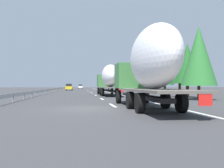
{
  "coord_description": "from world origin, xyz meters",
  "views": [
    {
      "loc": [
        -15.25,
        0.54,
        1.41
      ],
      "look_at": [
        14.75,
        -3.46,
        1.58
      ],
      "focal_mm": 39.57,
      "sensor_mm": 36.0,
      "label": 1
    }
  ],
  "objects": [
    {
      "name": "lane_stripe_3",
      "position": [
        30.75,
        -1.8,
        0.0
      ],
      "size": [
        3.2,
        0.2,
        0.01
      ],
      "primitive_type": "cube",
      "color": "white",
      "rests_on": "ground_plane"
    },
    {
      "name": "edge_line_right",
      "position": [
        45.0,
        -5.5,
        0.0
      ],
      "size": [
        110.0,
        0.2,
        0.01
      ],
      "primitive_type": "cube",
      "color": "white",
      "rests_on": "ground_plane"
    },
    {
      "name": "ground_plane",
      "position": [
        40.0,
        0.0,
        0.0
      ],
      "size": [
        260.0,
        260.0,
        0.0
      ],
      "primitive_type": "plane",
      "color": "#38383A"
    },
    {
      "name": "car_yellow_coupe",
      "position": [
        56.16,
        3.42,
        0.94
      ],
      "size": [
        4.77,
        1.85,
        1.85
      ],
      "color": "gold",
      "rests_on": "ground_plane"
    },
    {
      "name": "lane_stripe_4",
      "position": [
        37.91,
        -1.8,
        0.0
      ],
      "size": [
        3.2,
        0.2,
        0.01
      ],
      "primitive_type": "cube",
      "color": "white",
      "rests_on": "ground_plane"
    },
    {
      "name": "tree_4",
      "position": [
        22.54,
        -13.0,
        4.39
      ],
      "size": [
        2.84,
        2.84,
        7.33
      ],
      "color": "#472D19",
      "rests_on": "ground_plane"
    },
    {
      "name": "lane_stripe_1",
      "position": [
        10.17,
        -1.8,
        0.0
      ],
      "size": [
        3.2,
        0.2,
        0.01
      ],
      "primitive_type": "cube",
      "color": "white",
      "rests_on": "ground_plane"
    },
    {
      "name": "guardrail_median",
      "position": [
        43.0,
        6.0,
        0.58
      ],
      "size": [
        94.0,
        0.1,
        0.76
      ],
      "color": "#9EA0A5",
      "rests_on": "ground_plane"
    },
    {
      "name": "lane_stripe_2",
      "position": [
        19.96,
        -1.8,
        0.0
      ],
      "size": [
        3.2,
        0.2,
        0.01
      ],
      "primitive_type": "cube",
      "color": "white",
      "rests_on": "ground_plane"
    },
    {
      "name": "lane_stripe_5",
      "position": [
        53.73,
        -1.8,
        0.0
      ],
      "size": [
        3.2,
        0.2,
        0.01
      ],
      "primitive_type": "cube",
      "color": "white",
      "rests_on": "ground_plane"
    },
    {
      "name": "lane_stripe_6",
      "position": [
        50.94,
        -1.8,
        0.0
      ],
      "size": [
        3.2,
        0.2,
        0.01
      ],
      "primitive_type": "cube",
      "color": "white",
      "rests_on": "ground_plane"
    },
    {
      "name": "lane_stripe_8",
      "position": [
        87.03,
        -1.8,
        0.0
      ],
      "size": [
        3.2,
        0.2,
        0.01
      ],
      "primitive_type": "cube",
      "color": "white",
      "rests_on": "ground_plane"
    },
    {
      "name": "road_sign",
      "position": [
        38.44,
        -6.7,
        2.35
      ],
      "size": [
        0.1,
        0.9,
        3.42
      ],
      "color": "gray",
      "rests_on": "ground_plane"
    },
    {
      "name": "lane_stripe_0",
      "position": [
        2.0,
        -1.8,
        0.0
      ],
      "size": [
        3.2,
        0.2,
        0.01
      ],
      "primitive_type": "cube",
      "color": "white",
      "rests_on": "ground_plane"
    },
    {
      "name": "tree_3",
      "position": [
        13.07,
        -11.47,
        3.65
      ],
      "size": [
        2.5,
        2.5,
        5.67
      ],
      "color": "#472D19",
      "rests_on": "ground_plane"
    },
    {
      "name": "tree_0",
      "position": [
        12.13,
        -12.02,
        3.98
      ],
      "size": [
        2.96,
        2.96,
        6.33
      ],
      "color": "#472D19",
      "rests_on": "ground_plane"
    },
    {
      "name": "truck_lead",
      "position": [
        19.07,
        -3.6,
        2.38
      ],
      "size": [
        13.62,
        2.55,
        4.2
      ],
      "color": "#387038",
      "rests_on": "ground_plane"
    },
    {
      "name": "lane_stripe_7",
      "position": [
        67.19,
        -1.8,
        0.0
      ],
      "size": [
        3.2,
        0.2,
        0.01
      ],
      "primitive_type": "cube",
      "color": "white",
      "rests_on": "ground_plane"
    },
    {
      "name": "tree_2",
      "position": [
        72.98,
        -10.03,
        3.98
      ],
      "size": [
        2.91,
        2.91,
        6.74
      ],
      "color": "#472D19",
      "rests_on": "ground_plane"
    },
    {
      "name": "tree_1",
      "position": [
        7.46,
        -11.05,
        4.3
      ],
      "size": [
        3.45,
        3.45,
        7.23
      ],
      "color": "#472D19",
      "rests_on": "ground_plane"
    },
    {
      "name": "tree_5",
      "position": [
        52.38,
        -13.39,
        3.61
      ],
      "size": [
        3.85,
        3.85,
        5.54
      ],
      "color": "#472D19",
      "rests_on": "ground_plane"
    },
    {
      "name": "car_white_van",
      "position": [
        92.38,
        -0.01,
        0.91
      ],
      "size": [
        4.31,
        1.8,
        1.77
      ],
      "color": "white",
      "rests_on": "ground_plane"
    },
    {
      "name": "truck_trailing",
      "position": [
        -0.8,
        -3.6,
        2.65
      ],
      "size": [
        12.46,
        2.55,
        4.77
      ],
      "color": "#387038",
      "rests_on": "ground_plane"
    }
  ]
}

